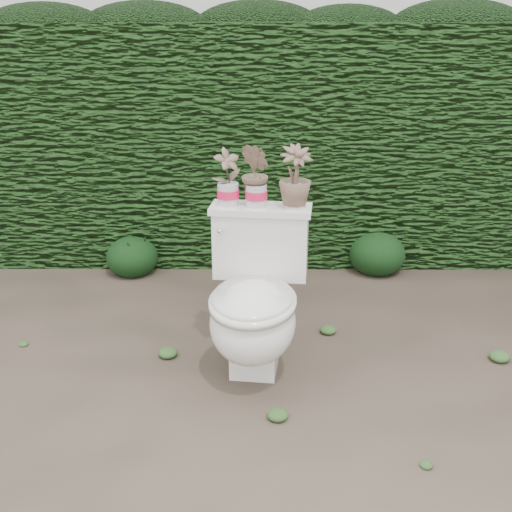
{
  "coord_description": "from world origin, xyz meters",
  "views": [
    {
      "loc": [
        0.06,
        -2.98,
        1.7
      ],
      "look_at": [
        0.05,
        -0.05,
        0.55
      ],
      "focal_mm": 45.0,
      "sensor_mm": 36.0,
      "label": 1
    }
  ],
  "objects_px": {
    "toilet": "(255,304)",
    "potted_plant_right": "(295,178)",
    "potted_plant_left": "(228,179)",
    "potted_plant_center": "(256,176)"
  },
  "relations": [
    {
      "from": "potted_plant_center",
      "to": "potted_plant_right",
      "type": "relative_size",
      "value": 1.03
    },
    {
      "from": "toilet",
      "to": "potted_plant_center",
      "type": "bearing_deg",
      "value": 95.4
    },
    {
      "from": "potted_plant_left",
      "to": "potted_plant_center",
      "type": "height_order",
      "value": "potted_plant_center"
    },
    {
      "from": "potted_plant_left",
      "to": "potted_plant_center",
      "type": "distance_m",
      "value": 0.14
    },
    {
      "from": "toilet",
      "to": "potted_plant_left",
      "type": "relative_size",
      "value": 2.9
    },
    {
      "from": "toilet",
      "to": "potted_plant_left",
      "type": "bearing_deg",
      "value": 124.18
    },
    {
      "from": "toilet",
      "to": "potted_plant_right",
      "type": "bearing_deg",
      "value": 55.15
    },
    {
      "from": "potted_plant_right",
      "to": "potted_plant_center",
      "type": "bearing_deg",
      "value": 154.43
    },
    {
      "from": "toilet",
      "to": "potted_plant_center",
      "type": "relative_size",
      "value": 2.6
    },
    {
      "from": "potted_plant_left",
      "to": "potted_plant_right",
      "type": "xyz_separation_m",
      "value": [
        0.33,
        -0.04,
        0.01
      ]
    }
  ]
}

